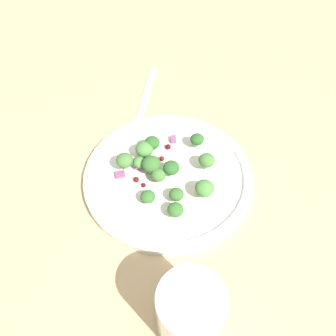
{
  "coord_description": "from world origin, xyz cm",
  "views": [
    {
      "loc": [
        30.29,
        -4.57,
        45.63
      ],
      "look_at": [
        -2.61,
        1.68,
        2.7
      ],
      "focal_mm": 37.57,
      "sensor_mm": 36.0,
      "label": 1
    }
  ],
  "objects_px": {
    "broccoli_floret_2": "(159,175)",
    "plate": "(168,175)",
    "broccoli_floret_1": "(151,164)",
    "broccoli_floret_0": "(153,143)",
    "fork": "(144,102)",
    "water_glass": "(187,313)"
  },
  "relations": [
    {
      "from": "broccoli_floret_1",
      "to": "broccoli_floret_2",
      "type": "distance_m",
      "value": 0.02
    },
    {
      "from": "fork",
      "to": "water_glass",
      "type": "height_order",
      "value": "water_glass"
    },
    {
      "from": "plate",
      "to": "broccoli_floret_0",
      "type": "xyz_separation_m",
      "value": [
        -0.05,
        -0.02,
        0.03
      ]
    },
    {
      "from": "broccoli_floret_1",
      "to": "plate",
      "type": "bearing_deg",
      "value": 73.22
    },
    {
      "from": "broccoli_floret_0",
      "to": "broccoli_floret_2",
      "type": "xyz_separation_m",
      "value": [
        0.06,
        -0.0,
        -0.01
      ]
    },
    {
      "from": "plate",
      "to": "broccoli_floret_0",
      "type": "bearing_deg",
      "value": -162.44
    },
    {
      "from": "broccoli_floret_2",
      "to": "plate",
      "type": "bearing_deg",
      "value": 126.59
    },
    {
      "from": "plate",
      "to": "water_glass",
      "type": "distance_m",
      "value": 0.22
    },
    {
      "from": "plate",
      "to": "broccoli_floret_2",
      "type": "xyz_separation_m",
      "value": [
        0.01,
        -0.02,
        0.02
      ]
    },
    {
      "from": "broccoli_floret_0",
      "to": "water_glass",
      "type": "bearing_deg",
      "value": -1.11
    },
    {
      "from": "fork",
      "to": "water_glass",
      "type": "bearing_deg",
      "value": -1.28
    },
    {
      "from": "broccoli_floret_0",
      "to": "broccoli_floret_1",
      "type": "xyz_separation_m",
      "value": [
        0.04,
        -0.01,
        -0.0
      ]
    },
    {
      "from": "plate",
      "to": "broccoli_floret_2",
      "type": "distance_m",
      "value": 0.03
    },
    {
      "from": "broccoli_floret_1",
      "to": "broccoli_floret_0",
      "type": "bearing_deg",
      "value": 167.31
    },
    {
      "from": "plate",
      "to": "broccoli_floret_1",
      "type": "relative_size",
      "value": 9.04
    },
    {
      "from": "broccoli_floret_2",
      "to": "broccoli_floret_0",
      "type": "bearing_deg",
      "value": 179.42
    },
    {
      "from": "broccoli_floret_2",
      "to": "broccoli_floret_1",
      "type": "bearing_deg",
      "value": -155.83
    },
    {
      "from": "fork",
      "to": "plate",
      "type": "bearing_deg",
      "value": 3.57
    },
    {
      "from": "broccoli_floret_0",
      "to": "broccoli_floret_1",
      "type": "distance_m",
      "value": 0.04
    },
    {
      "from": "plate",
      "to": "broccoli_floret_2",
      "type": "bearing_deg",
      "value": -53.41
    },
    {
      "from": "broccoli_floret_0",
      "to": "fork",
      "type": "relative_size",
      "value": 0.14
    },
    {
      "from": "broccoli_floret_2",
      "to": "fork",
      "type": "distance_m",
      "value": 0.2
    }
  ]
}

